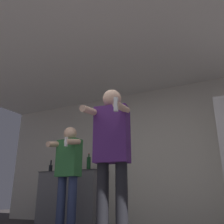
{
  "coord_description": "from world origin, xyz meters",
  "views": [
    {
      "loc": [
        1.45,
        -1.66,
        0.5
      ],
      "look_at": [
        0.26,
        0.73,
        1.4
      ],
      "focal_mm": 40.0,
      "sensor_mm": 36.0,
      "label": 1
    }
  ],
  "objects_px": {
    "bottle_clear_vodka": "(89,163)",
    "person_man_side": "(68,168)",
    "bottle_brown_liquor": "(51,168)",
    "person_woman_foreground": "(112,149)",
    "bottle_red_label": "(78,167)",
    "bottle_dark_rum": "(59,166)"
  },
  "relations": [
    {
      "from": "bottle_clear_vodka",
      "to": "person_woman_foreground",
      "type": "relative_size",
      "value": 0.2
    },
    {
      "from": "bottle_red_label",
      "to": "person_man_side",
      "type": "height_order",
      "value": "person_man_side"
    },
    {
      "from": "person_man_side",
      "to": "person_woman_foreground",
      "type": "bearing_deg",
      "value": -36.65
    },
    {
      "from": "bottle_dark_rum",
      "to": "person_man_side",
      "type": "distance_m",
      "value": 1.26
    },
    {
      "from": "bottle_dark_rum",
      "to": "person_woman_foreground",
      "type": "height_order",
      "value": "person_woman_foreground"
    },
    {
      "from": "bottle_red_label",
      "to": "person_woman_foreground",
      "type": "height_order",
      "value": "person_woman_foreground"
    },
    {
      "from": "bottle_red_label",
      "to": "person_man_side",
      "type": "distance_m",
      "value": 0.99
    },
    {
      "from": "bottle_clear_vodka",
      "to": "bottle_red_label",
      "type": "relative_size",
      "value": 1.46
    },
    {
      "from": "bottle_clear_vodka",
      "to": "bottle_brown_liquor",
      "type": "relative_size",
      "value": 1.29
    },
    {
      "from": "bottle_brown_liquor",
      "to": "person_man_side",
      "type": "height_order",
      "value": "person_man_side"
    },
    {
      "from": "person_woman_foreground",
      "to": "bottle_dark_rum",
      "type": "bearing_deg",
      "value": 139.43
    },
    {
      "from": "bottle_dark_rum",
      "to": "person_man_side",
      "type": "height_order",
      "value": "person_man_side"
    },
    {
      "from": "bottle_clear_vodka",
      "to": "person_man_side",
      "type": "distance_m",
      "value": 0.92
    },
    {
      "from": "person_woman_foreground",
      "to": "person_man_side",
      "type": "height_order",
      "value": "person_woman_foreground"
    },
    {
      "from": "bottle_dark_rum",
      "to": "bottle_red_label",
      "type": "relative_size",
      "value": 1.37
    },
    {
      "from": "person_woman_foreground",
      "to": "person_man_side",
      "type": "relative_size",
      "value": 1.05
    },
    {
      "from": "bottle_dark_rum",
      "to": "person_man_side",
      "type": "relative_size",
      "value": 0.19
    },
    {
      "from": "bottle_clear_vodka",
      "to": "bottle_brown_liquor",
      "type": "xyz_separation_m",
      "value": [
        -0.93,
        0.0,
        -0.04
      ]
    },
    {
      "from": "bottle_brown_liquor",
      "to": "person_woman_foreground",
      "type": "distance_m",
      "value": 2.94
    },
    {
      "from": "bottle_dark_rum",
      "to": "bottle_red_label",
      "type": "xyz_separation_m",
      "value": [
        0.46,
        -0.0,
        -0.04
      ]
    },
    {
      "from": "bottle_brown_liquor",
      "to": "bottle_red_label",
      "type": "bearing_deg",
      "value": 0.0
    },
    {
      "from": "bottle_red_label",
      "to": "person_man_side",
      "type": "relative_size",
      "value": 0.14
    }
  ]
}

